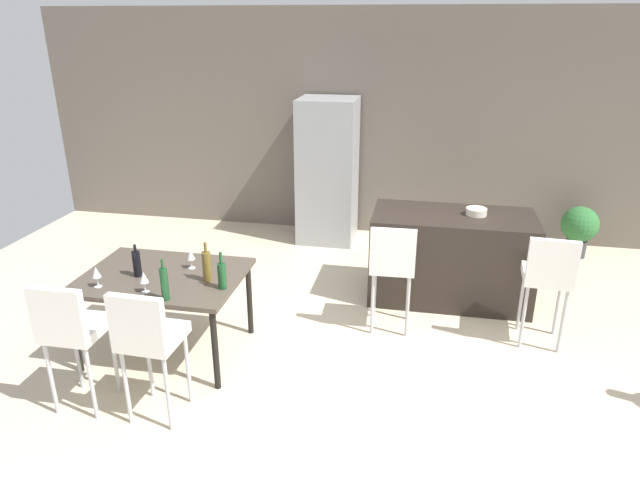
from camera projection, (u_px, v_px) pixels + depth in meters
ground_plane at (384, 349)px, 4.97m from camera, size 10.00×10.00×0.00m
back_wall at (409, 126)px, 7.19m from camera, size 10.00×0.12×2.90m
kitchen_island at (450, 257)px, 5.73m from camera, size 1.61×0.79×0.92m
bar_chair_left at (392, 262)px, 5.04m from camera, size 0.41×0.41×1.05m
bar_chair_middle at (548, 274)px, 4.80m from camera, size 0.43×0.43×1.05m
dining_table at (163, 281)px, 4.70m from camera, size 1.33×0.98×0.74m
dining_chair_near at (70, 326)px, 3.97m from camera, size 0.40×0.40×1.05m
dining_chair_far at (148, 335)px, 3.86m from camera, size 0.41×0.41×1.05m
wine_bottle_near at (207, 266)px, 4.52m from camera, size 0.07×0.07×0.34m
wine_bottle_inner at (164, 284)px, 4.21m from camera, size 0.06×0.06×0.33m
wine_bottle_corner at (137, 263)px, 4.61m from camera, size 0.07×0.07×0.28m
wine_bottle_right at (222, 275)px, 4.40m from camera, size 0.07×0.07×0.31m
wine_glass_left at (96, 273)px, 4.42m from camera, size 0.07×0.07×0.17m
wine_glass_middle at (191, 255)px, 4.76m from camera, size 0.07×0.07×0.17m
wine_glass_far at (144, 278)px, 4.33m from camera, size 0.07×0.07×0.17m
refrigerator at (328, 171)px, 7.16m from camera, size 0.72×0.68×1.84m
fruit_bowl at (476, 212)px, 5.55m from camera, size 0.20×0.20×0.07m
potted_plant at (579, 227)px, 6.79m from camera, size 0.44×0.44×0.64m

